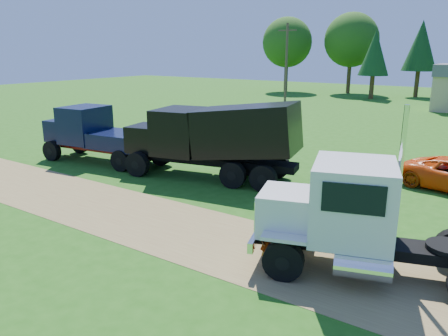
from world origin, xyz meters
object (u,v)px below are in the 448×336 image
Objects in this scene: black_dump_truck at (215,136)px; spectator_a at (270,240)px; white_semi_tractor at (355,218)px; navy_truck at (94,134)px.

spectator_a is at bearing -56.72° from black_dump_truck.
spectator_a is (-2.07, -1.02, -0.80)m from white_semi_tractor.
navy_truck is at bearing 175.43° from black_dump_truck.
black_dump_truck is 9.27m from spectator_a.
black_dump_truck is 1.26× the size of navy_truck.
navy_truck is (-7.60, -0.99, -0.55)m from black_dump_truck.
black_dump_truck is 7.69m from navy_truck.
navy_truck is at bearing 114.43° from spectator_a.
black_dump_truck is at bearing 90.87° from spectator_a.
spectator_a is at bearing -171.16° from white_semi_tractor.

